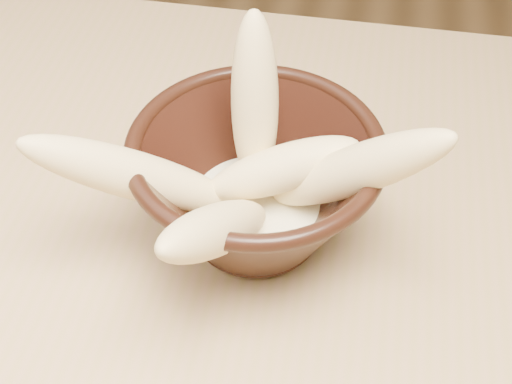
% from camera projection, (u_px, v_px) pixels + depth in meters
% --- Properties ---
extents(bowl, '(0.18, 0.18, 0.10)m').
position_uv_depth(bowl, '(256.00, 184.00, 0.51)').
color(bowl, black).
rests_on(bowl, table).
extents(milk_puddle, '(0.10, 0.10, 0.01)m').
position_uv_depth(milk_puddle, '(256.00, 207.00, 0.53)').
color(milk_puddle, '#F7EFC6').
rests_on(milk_puddle, bowl).
extents(banana_upright, '(0.05, 0.07, 0.14)m').
position_uv_depth(banana_upright, '(255.00, 105.00, 0.50)').
color(banana_upright, '#FAD894').
rests_on(banana_upright, bowl).
extents(banana_left, '(0.15, 0.10, 0.12)m').
position_uv_depth(banana_left, '(136.00, 176.00, 0.48)').
color(banana_left, '#FAD894').
rests_on(banana_left, bowl).
extents(banana_right, '(0.14, 0.08, 0.14)m').
position_uv_depth(banana_right, '(355.00, 170.00, 0.47)').
color(banana_right, '#FAD894').
rests_on(banana_right, bowl).
extents(banana_across, '(0.12, 0.06, 0.07)m').
position_uv_depth(banana_across, '(282.00, 168.00, 0.50)').
color(banana_across, '#FAD894').
rests_on(banana_across, bowl).
extents(banana_front, '(0.07, 0.15, 0.12)m').
position_uv_depth(banana_front, '(217.00, 229.00, 0.45)').
color(banana_front, '#FAD894').
rests_on(banana_front, bowl).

